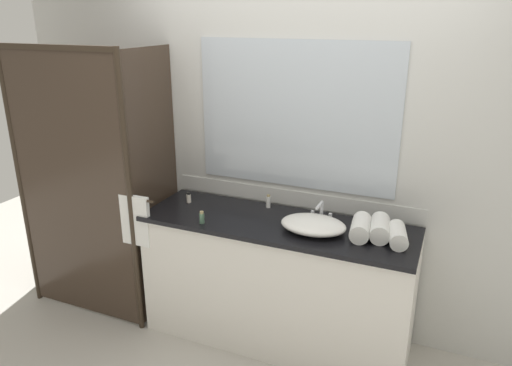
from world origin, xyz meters
TOP-DOWN VIEW (x-y plane):
  - ground_plane at (0.00, 0.00)m, footprint 8.00×8.00m
  - wall_back_with_mirror at (0.00, 0.34)m, footprint 4.40×0.06m
  - vanity_cabinet at (0.00, 0.01)m, footprint 1.80×0.58m
  - shower_enclosure at (-1.27, -0.19)m, footprint 1.20×0.59m
  - sink_basin at (0.26, -0.04)m, footprint 0.41×0.30m
  - faucet at (0.26, 0.13)m, footprint 0.17×0.14m
  - amenity_bottle_shampoo at (-0.44, -0.21)m, footprint 0.03×0.03m
  - amenity_bottle_body_wash at (-0.71, 0.08)m, footprint 0.03×0.03m
  - amenity_bottle_conditioner at (-0.15, 0.21)m, footprint 0.03×0.03m
  - rolled_towel_near_edge at (0.76, -0.01)m, footprint 0.15×0.25m
  - rolled_towel_middle at (0.65, 0.04)m, footprint 0.15×0.27m
  - rolled_towel_far_edge at (0.54, 0.00)m, footprint 0.15×0.27m

SIDE VIEW (x-z plane):
  - ground_plane at x=0.00m, z-range 0.00..0.00m
  - vanity_cabinet at x=0.00m, z-range 0.00..0.90m
  - amenity_bottle_body_wash at x=-0.71m, z-range 0.90..0.97m
  - amenity_bottle_shampoo at x=-0.44m, z-range 0.90..0.98m
  - sink_basin at x=0.26m, z-range 0.90..0.99m
  - amenity_bottle_conditioner at x=-0.15m, z-range 0.90..0.99m
  - faucet at x=0.26m, z-range 0.88..1.02m
  - rolled_towel_near_edge at x=0.76m, z-range 0.90..1.01m
  - rolled_towel_far_edge at x=0.54m, z-range 0.90..1.02m
  - rolled_towel_middle at x=0.65m, z-range 0.90..1.02m
  - shower_enclosure at x=-1.27m, z-range 0.02..2.02m
  - wall_back_with_mirror at x=0.00m, z-range 0.01..2.61m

